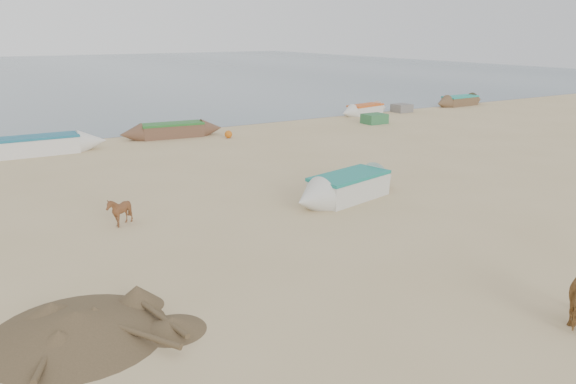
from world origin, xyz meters
The scene contains 7 objects.
ground centered at (0.00, 0.00, 0.00)m, with size 140.00×140.00×0.00m, color tan.
sea centered at (0.00, 82.00, 0.01)m, with size 160.00×160.00×0.00m, color slate.
calf_front centered at (-4.78, 6.44, 0.49)m, with size 0.79×0.89×0.98m, color brown.
near_canoe centered at (3.28, 5.03, 0.47)m, with size 5.36×1.42×0.94m, color silver, non-canonical shape.
debris_pile centered at (-7.40, 0.22, 0.26)m, with size 3.67×3.67×0.52m, color brown.
waterline_canoes centered at (0.26, 20.24, 0.42)m, with size 56.96×4.53×0.95m.
beach_clutter centered at (4.20, 19.50, 0.30)m, with size 43.69×4.37×0.64m.
Camera 1 is at (-9.08, -10.78, 6.00)m, focal length 35.00 mm.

